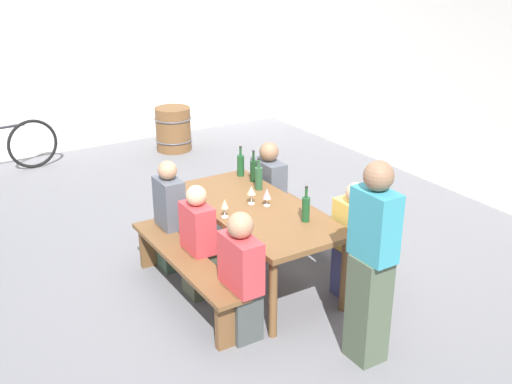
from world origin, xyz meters
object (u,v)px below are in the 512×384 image
seated_guest_near_1 (198,244)px  standing_host (371,267)px  bench_far (318,229)px  wine_glass_2 (267,194)px  bench_near (186,266)px  wine_bottle_3 (241,165)px  wine_bottle_0 (253,170)px  tasting_table (256,215)px  wine_barrel (173,129)px  wine_glass_0 (251,191)px  seated_guest_far_1 (353,244)px  seated_guest_near_0 (170,218)px  wine_bottle_1 (306,208)px  seated_guest_far_0 (269,194)px  wine_glass_1 (225,205)px  seated_guest_near_2 (241,279)px  wine_bottle_2 (259,178)px

seated_guest_near_1 → standing_host: (1.51, 0.67, 0.29)m
bench_far → wine_glass_2: (0.02, -0.63, 0.52)m
bench_near → wine_bottle_3: size_ratio=5.55×
bench_near → wine_bottle_0: 1.31m
tasting_table → wine_barrel: (-4.03, 1.00, -0.34)m
wine_glass_0 → seated_guest_far_1: bearing=36.0°
wine_bottle_0 → standing_host: standing_host is taller
seated_guest_near_0 → seated_guest_near_1: bearing=-90.0°
wine_glass_2 → seated_guest_near_1: size_ratio=0.16×
wine_bottle_3 → wine_barrel: (-3.25, 0.71, -0.54)m
seated_guest_near_0 → wine_barrel: (-3.39, 1.58, -0.20)m
bench_near → wine_bottle_1: size_ratio=5.44×
seated_guest_near_1 → seated_guest_far_0: bearing=28.7°
seated_guest_far_0 → wine_glass_0: bearing=45.9°
bench_far → seated_guest_near_1: seated_guest_near_1 is taller
wine_glass_1 → seated_guest_near_2: size_ratio=0.15×
bench_far → wine_bottle_3: (-0.78, -0.43, 0.52)m
wine_glass_0 → wine_glass_2: size_ratio=1.03×
wine_bottle_2 → wine_bottle_3: (-0.42, 0.04, -0.00)m
tasting_table → seated_guest_far_0: size_ratio=1.71×
seated_guest_near_1 → seated_guest_near_2: seated_guest_near_2 is taller
wine_bottle_0 → wine_bottle_2: wine_bottle_0 is taller
wine_glass_0 → seated_guest_far_0: bearing=135.9°
wine_glass_1 → standing_host: size_ratio=0.10×
wine_barrel → wine_bottle_1: bearing=-10.0°
bench_far → standing_host: size_ratio=1.09×
wine_bottle_1 → seated_guest_near_1: bearing=-123.9°
wine_bottle_1 → wine_glass_2: 0.47m
seated_guest_far_0 → wine_bottle_3: bearing=-19.9°
seated_guest_far_1 → standing_host: (0.76, -0.49, 0.28)m
wine_bottle_0 → seated_guest_near_0: seated_guest_near_0 is taller
seated_guest_near_1 → seated_guest_near_2: (0.75, 0.00, 0.02)m
tasting_table → wine_barrel: 4.17m
seated_guest_near_0 → standing_host: 2.22m
wine_glass_0 → seated_guest_far_0: (-0.59, 0.57, -0.37)m
standing_host → seated_guest_near_1: bearing=23.9°
bench_far → wine_glass_2: size_ratio=10.37×
bench_far → wine_bottle_1: size_ratio=5.44×
tasting_table → bench_far: bearing=90.0°
seated_guest_near_0 → wine_bottle_2: bearing=-18.5°
tasting_table → wine_glass_2: size_ratio=10.95×
wine_glass_2 → seated_guest_near_1: 0.77m
wine_bottle_0 → wine_bottle_3: (-0.21, -0.03, -0.00)m
wine_glass_1 → seated_guest_far_0: (-0.72, 0.92, -0.36)m
seated_guest_near_2 → bench_far: bearing=28.4°
wine_bottle_3 → seated_guest_near_0: (0.14, -0.87, -0.34)m
tasting_table → wine_glass_1: wine_glass_1 is taller
bench_near → wine_glass_2: (0.02, 0.83, 0.52)m
seated_guest_near_0 → wine_bottle_0: bearing=-4.1°
wine_bottle_0 → seated_guest_far_1: size_ratio=0.30×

